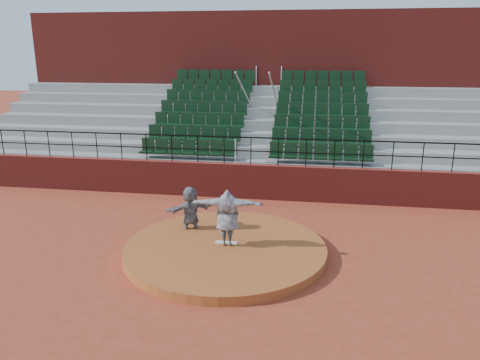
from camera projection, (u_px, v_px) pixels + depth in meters
name	position (u px, v px, depth m)	size (l,w,h in m)	color
ground	(225.00, 254.00, 12.81)	(90.00, 90.00, 0.00)	#9E3A23
pitchers_mound	(225.00, 249.00, 12.78)	(5.50, 5.50, 0.25)	#A45224
pitching_rubber	(226.00, 243.00, 12.88)	(0.60, 0.15, 0.03)	white
boundary_wall	(251.00, 181.00, 17.38)	(24.00, 0.30, 1.30)	maroon
wall_railing	(251.00, 145.00, 17.00)	(24.04, 0.05, 1.03)	black
seating_deck	(262.00, 141.00, 20.62)	(24.00, 5.97, 4.63)	gray
press_box_facade	(272.00, 86.00, 23.80)	(24.00, 3.00, 7.10)	maroon
pitcher	(227.00, 218.00, 12.57)	(1.94, 0.53, 1.58)	black
fielder	(190.00, 212.00, 13.83)	(1.42, 0.45, 1.54)	black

